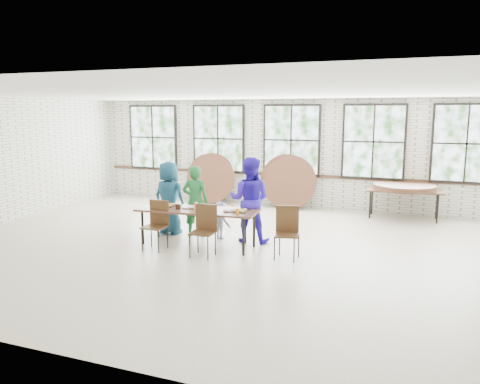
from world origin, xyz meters
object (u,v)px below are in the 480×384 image
object	(u,v)px
chair_near_left	(157,221)
chair_near_right	(205,226)
dining_table	(197,212)
storage_table	(404,192)

from	to	relation	value
chair_near_left	chair_near_right	xyz separation A→B (m)	(1.04, -0.07, 0.00)
dining_table	chair_near_left	xyz separation A→B (m)	(-0.64, -0.47, -0.13)
dining_table	chair_near_right	distance (m)	0.68
chair_near_right	storage_table	bearing A→B (deg)	51.11
dining_table	storage_table	bearing A→B (deg)	42.78
chair_near_right	storage_table	size ratio (longest dim) A/B	0.51
chair_near_right	storage_table	xyz separation A→B (m)	(3.35, 4.53, 0.13)
storage_table	chair_near_left	bearing A→B (deg)	-139.57
chair_near_left	dining_table	bearing A→B (deg)	37.62
chair_near_left	storage_table	world-z (taller)	chair_near_left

